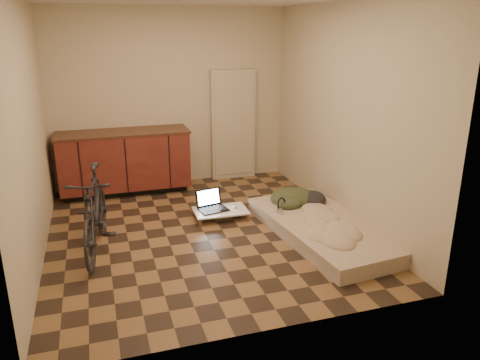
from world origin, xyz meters
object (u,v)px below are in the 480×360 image
object	(u,v)px
bicycle	(94,207)
lap_desk	(221,211)
futon	(324,229)
laptop	(212,205)

from	to	relation	value
bicycle	lap_desk	distance (m)	1.63
futon	lap_desk	distance (m)	1.32
bicycle	lap_desk	size ratio (longest dim) A/B	2.29
bicycle	laptop	xyz separation A→B (m)	(1.40, 0.55, -0.34)
bicycle	futon	xyz separation A→B (m)	(2.50, -0.39, -0.41)
bicycle	lap_desk	bearing A→B (deg)	25.80
bicycle	futon	size ratio (longest dim) A/B	0.72
futon	lap_desk	size ratio (longest dim) A/B	3.19
futon	lap_desk	bearing A→B (deg)	133.22
bicycle	laptop	bearing A→B (deg)	29.45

